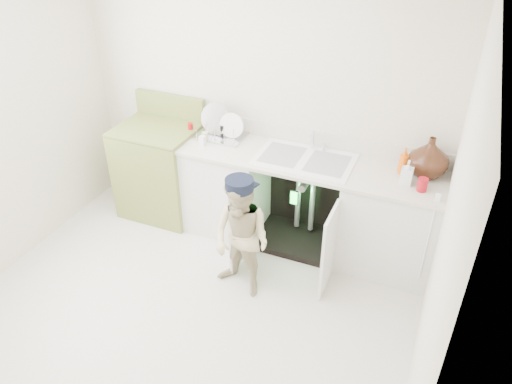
% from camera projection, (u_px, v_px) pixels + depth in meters
% --- Properties ---
extents(ground, '(3.50, 3.50, 0.00)m').
position_uv_depth(ground, '(189.00, 309.00, 4.07)').
color(ground, '#BCB5A5').
rests_on(ground, ground).
extents(room_shell, '(6.00, 5.50, 1.26)m').
position_uv_depth(room_shell, '(175.00, 179.00, 3.39)').
color(room_shell, beige).
rests_on(room_shell, ground).
extents(counter_run, '(2.44, 1.02, 1.24)m').
position_uv_depth(counter_run, '(306.00, 200.00, 4.56)').
color(counter_run, silver).
rests_on(counter_run, ground).
extents(avocado_stove, '(0.76, 0.65, 1.18)m').
position_uv_depth(avocado_stove, '(161.00, 169.00, 5.03)').
color(avocado_stove, olive).
rests_on(avocado_stove, ground).
extents(repair_worker, '(0.61, 0.73, 1.07)m').
position_uv_depth(repair_worker, '(242.00, 238.00, 3.99)').
color(repair_worker, beige).
rests_on(repair_worker, ground).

